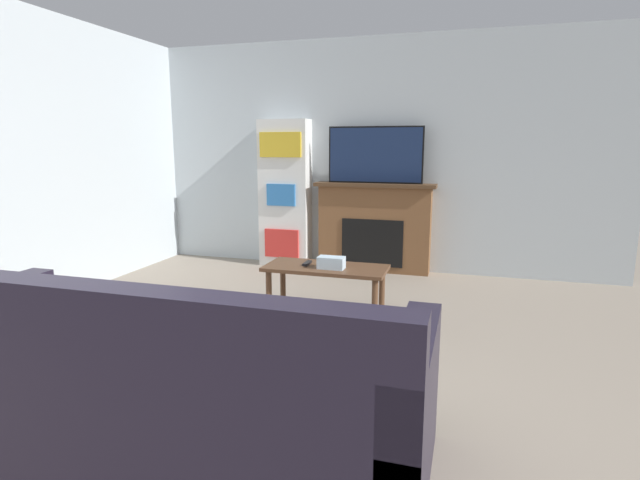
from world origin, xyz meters
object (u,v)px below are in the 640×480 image
(fireplace, at_px, (374,227))
(coffee_table, at_px, (326,275))
(couch, at_px, (161,393))
(bookshelf, at_px, (285,194))
(tv, at_px, (375,155))

(fireplace, distance_m, coffee_table, 1.82)
(couch, xyz_separation_m, bookshelf, (-0.80, 3.82, 0.58))
(fireplace, height_order, coffee_table, fireplace)
(couch, bearing_deg, bookshelf, 101.80)
(couch, bearing_deg, coffee_table, 83.22)
(fireplace, distance_m, couch, 3.87)
(tv, xyz_separation_m, bookshelf, (-1.11, -0.00, -0.48))
(bookshelf, bearing_deg, couch, -78.20)
(coffee_table, height_order, bookshelf, bookshelf)
(fireplace, xyz_separation_m, coffee_table, (-0.07, -1.82, -0.12))
(tv, distance_m, coffee_table, 2.04)
(fireplace, height_order, couch, fireplace)
(coffee_table, distance_m, bookshelf, 2.13)
(fireplace, relative_size, coffee_table, 1.37)
(fireplace, relative_size, couch, 0.56)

